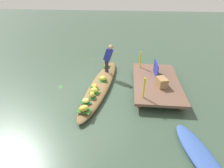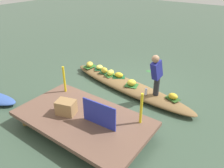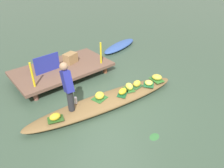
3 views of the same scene
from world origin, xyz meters
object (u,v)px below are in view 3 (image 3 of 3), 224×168
Objects in this scene: banana_bunch_0 at (55,117)px; vendor_person at (68,85)px; banana_bunch_5 at (137,84)px; produce_crate at (70,58)px; vendor_boat at (107,101)px; banana_bunch_1 at (157,77)px; banana_bunch_6 at (123,91)px; moored_boat at (120,46)px; market_banner at (47,64)px; banana_bunch_3 at (129,86)px; water_bottle at (76,100)px; banana_bunch_2 at (100,95)px; banana_bunch_4 at (149,83)px.

vendor_person is (0.49, 0.14, 0.62)m from banana_bunch_0.
banana_bunch_0 is 0.21× the size of vendor_person.
produce_crate is (-0.78, 2.49, 0.18)m from banana_bunch_5.
banana_bunch_5 is at bearing 0.25° from vendor_boat.
vendor_person is (-2.81, 0.47, 0.61)m from banana_bunch_1.
banana_bunch_5 is 0.59m from banana_bunch_6.
produce_crate is at bearing 52.38° from banana_bunch_0.
moored_boat is 3.85m from market_banner.
moored_boat is at bearing 7.76° from market_banner.
banana_bunch_3 reaches higher than water_bottle.
vendor_boat is 18.35× the size of banana_bunch_5.
banana_bunch_1 is 2.91m from vendor_person.
water_bottle is at bearing 165.01° from banana_bunch_3.
banana_bunch_2 is (-3.28, -2.86, 0.25)m from moored_boat.
moored_boat is at bearing 33.58° from vendor_person.
vendor_boat is at bearing -22.82° from banana_bunch_2.
banana_bunch_4 is at bearing -17.27° from banana_bunch_3.
banana_bunch_3 is (0.93, -0.19, 0.00)m from banana_bunch_2.
vendor_boat is 2.10× the size of moored_boat.
vendor_boat reaches higher than moored_boat.
moored_boat is at bearing 34.08° from water_bottle.
banana_bunch_1 is 0.78m from banana_bunch_5.
banana_bunch_3 is 0.90× the size of banana_bunch_6.
banana_bunch_0 is 2.54m from banana_bunch_5.
banana_bunch_2 is 1.12× the size of banana_bunch_4.
banana_bunch_5 is (-2.07, -3.08, 0.25)m from moored_boat.
banana_bunch_5 is at bearing -13.70° from water_bottle.
banana_bunch_4 is 0.54× the size of produce_crate.
produce_crate is (-1.12, 2.66, 0.20)m from banana_bunch_4.
vendor_boat is 5.44× the size of market_banner.
vendor_boat is 23.99× the size of water_bottle.
vendor_boat is 16.24× the size of banana_bunch_6.
banana_bunch_3 is 0.21× the size of vendor_person.
moored_boat is at bearing 41.08° from banana_bunch_2.
vendor_boat is 14.88× the size of banana_bunch_1.
water_bottle is at bearing 18.36° from banana_bunch_0.
vendor_boat is 1.53m from banana_bunch_0.
market_banner is (-1.40, 2.34, 0.29)m from banana_bunch_3.
vendor_boat is 0.51m from banana_bunch_6.
vendor_boat is 1.82m from banana_bunch_1.
banana_bunch_0 is at bearing -174.99° from vendor_boat.
banana_bunch_3 is 0.66m from banana_bunch_4.
banana_bunch_5 is at bearing 1.58° from banana_bunch_6.
banana_bunch_5 is (-0.77, 0.12, 0.01)m from banana_bunch_1.
banana_bunch_1 is at bearing -4.48° from banana_bunch_6.
banana_bunch_0 is 2.26m from banana_bunch_3.
market_banner reaches higher than produce_crate.
vendor_boat is at bearing -151.71° from moored_boat.
produce_crate reaches higher than banana_bunch_3.
banana_bunch_2 reaches higher than vendor_boat.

